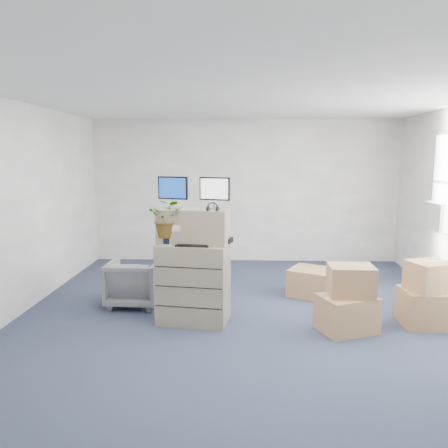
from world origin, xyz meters
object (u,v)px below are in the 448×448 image
at_px(filing_cabinet_lower, 194,283).
at_px(office_chair, 134,280).
at_px(keyboard, 193,245).
at_px(potted_plant, 168,224).
at_px(monitor_right, 215,191).
at_px(water_bottle, 204,234).
at_px(monitor_left, 173,190).

distance_m(filing_cabinet_lower, office_chair, 1.09).
xyz_separation_m(filing_cabinet_lower, keyboard, (0.01, -0.13, 0.51)).
relative_size(filing_cabinet_lower, potted_plant, 1.86).
xyz_separation_m(filing_cabinet_lower, monitor_right, (0.27, 0.04, 1.16)).
distance_m(filing_cabinet_lower, water_bottle, 0.64).
relative_size(monitor_left, keyboard, 0.97).
xyz_separation_m(water_bottle, office_chair, (-1.04, 0.58, -0.77)).
height_order(filing_cabinet_lower, monitor_left, monitor_left).
bearing_deg(filing_cabinet_lower, potted_plant, -162.37).
height_order(monitor_right, office_chair, monitor_right).
distance_m(monitor_left, water_bottle, 0.67).
bearing_deg(water_bottle, potted_plant, -171.45).
relative_size(filing_cabinet_lower, monitor_left, 2.54).
distance_m(monitor_left, keyboard, 0.74).
xyz_separation_m(monitor_left, keyboard, (0.27, -0.26, -0.64)).
relative_size(monitor_left, water_bottle, 1.66).
distance_m(keyboard, water_bottle, 0.22).
bearing_deg(monitor_left, potted_plant, -86.53).
distance_m(monitor_right, water_bottle, 0.55).
bearing_deg(water_bottle, monitor_left, 165.02).
relative_size(monitor_right, water_bottle, 1.65).
relative_size(filing_cabinet_lower, office_chair, 1.41).
distance_m(filing_cabinet_lower, keyboard, 0.53).
relative_size(keyboard, office_chair, 0.57).
distance_m(keyboard, potted_plant, 0.41).
distance_m(monitor_left, monitor_right, 0.54).
bearing_deg(office_chair, potted_plant, 134.89).
bearing_deg(monitor_left, office_chair, 161.14).
bearing_deg(office_chair, filing_cabinet_lower, 148.56).
bearing_deg(keyboard, water_bottle, 57.51).
bearing_deg(filing_cabinet_lower, monitor_right, 16.33).
bearing_deg(water_bottle, office_chair, 150.84).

